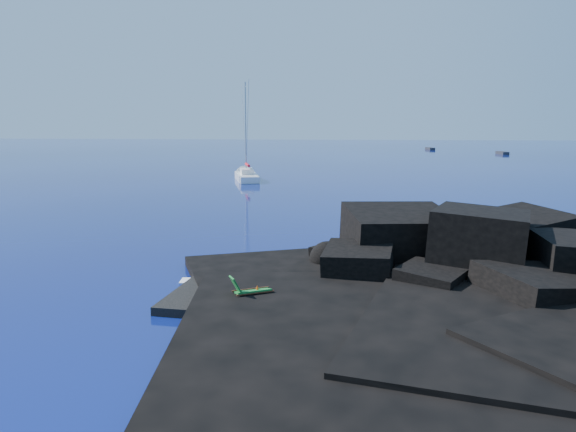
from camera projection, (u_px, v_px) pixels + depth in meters
The scene contains 11 objects.
ground at pixel (168, 300), 23.47m from camera, with size 400.00×400.00×0.00m, color #040C3E.
headland at pixel (471, 288), 25.17m from camera, with size 24.00×24.00×3.60m, color black, non-canonical shape.
beach at pixel (276, 299), 23.53m from camera, with size 8.50×6.00×0.70m, color black.
surf_foam at pixel (297, 271), 27.90m from camera, with size 10.00×8.00×0.06m, color white, non-canonical shape.
sailboat at pixel (247, 180), 70.54m from camera, with size 2.44×11.62×12.18m, color white, non-canonical shape.
deck_chair at pixel (253, 286), 22.31m from camera, with size 1.61×0.70×1.11m, color #176A28, non-canonical shape.
towel at pixel (248, 279), 25.21m from camera, with size 1.68×0.80×0.04m, color white.
sunbather at pixel (248, 276), 25.19m from camera, with size 1.60×0.41×0.22m, color #E3B377, non-canonical shape.
marker_cone at pixel (257, 292), 22.43m from camera, with size 0.37×0.37×0.56m, color #F94F0D.
distant_boat_a at pixel (430, 150), 144.05m from camera, with size 1.34×4.31×0.57m, color #242429.
distant_boat_b at pixel (502, 154), 124.98m from camera, with size 1.41×4.52×0.60m, color #242429.
Camera 1 is at (7.19, -21.96, 7.40)m, focal length 35.00 mm.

